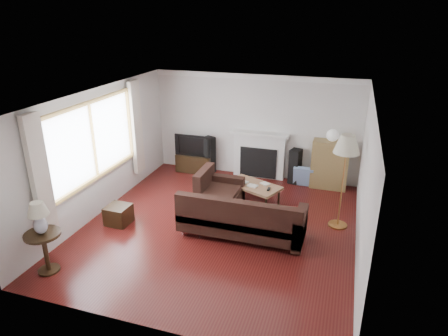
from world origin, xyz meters
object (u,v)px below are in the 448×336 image
(sectional_sofa, at_px, (242,216))
(floor_lamp, at_px, (343,182))
(tv_stand, at_px, (195,163))
(bookshelf, at_px, (330,165))
(coffee_table, at_px, (253,194))
(side_table, at_px, (46,252))

(sectional_sofa, bearing_deg, floor_lamp, 27.68)
(tv_stand, distance_m, bookshelf, 3.34)
(tv_stand, xyz_separation_m, sectional_sofa, (1.97, -2.64, 0.17))
(bookshelf, xyz_separation_m, sectional_sofa, (-1.35, -2.67, -0.17))
(tv_stand, bearing_deg, coffee_table, -35.50)
(side_table, bearing_deg, coffee_table, 52.66)
(bookshelf, xyz_separation_m, coffee_table, (-1.46, -1.35, -0.34))
(coffee_table, relative_size, floor_lamp, 0.62)
(bookshelf, relative_size, floor_lamp, 0.62)
(sectional_sofa, relative_size, coffee_table, 2.17)
(sectional_sofa, bearing_deg, side_table, -142.87)
(coffee_table, xyz_separation_m, floor_lamp, (1.78, -0.44, 0.69))
(tv_stand, bearing_deg, bookshelf, 0.44)
(floor_lamp, bearing_deg, side_table, -146.30)
(bookshelf, height_order, sectional_sofa, bookshelf)
(bookshelf, distance_m, side_table, 6.14)
(floor_lamp, height_order, side_table, floor_lamp)
(bookshelf, bearing_deg, tv_stand, -179.56)
(floor_lamp, xyz_separation_m, side_table, (-4.31, -2.87, -0.57))
(tv_stand, height_order, bookshelf, bookshelf)
(floor_lamp, bearing_deg, bookshelf, 100.24)
(floor_lamp, bearing_deg, coffee_table, 166.23)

